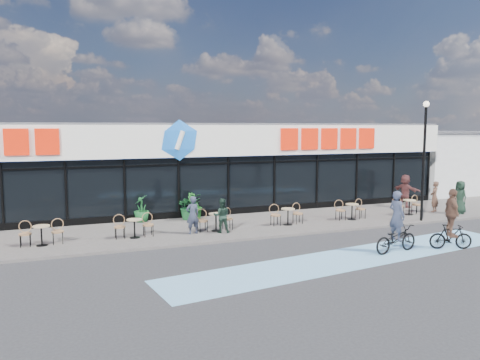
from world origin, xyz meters
The scene contains 22 objects.
ground centered at (0.00, 0.00, 0.00)m, with size 120.00×120.00×0.00m, color #28282B.
sidewalk centered at (0.00, 4.50, 0.05)m, with size 44.00×5.00×0.10m, color #615A56.
bike_lane centered at (4.00, -1.50, 0.01)m, with size 14.00×2.20×0.01m, color #6FAAD1.
building centered at (0.00, 9.93, 2.34)m, with size 30.60×6.57×4.75m.
neighbour_building centered at (20.50, 11.00, 2.06)m, with size 9.20×7.20×4.11m.
lamp_post centered at (10.31, 2.30, 3.33)m, with size 0.28×0.28×5.47m.
bistro_set_2 centered at (-5.94, 3.77, 0.56)m, with size 1.54×0.62×0.90m.
bistro_set_3 centered at (-2.59, 3.77, 0.56)m, with size 1.54×0.62×0.90m.
bistro_set_4 centered at (0.76, 3.77, 0.56)m, with size 1.54×0.62×0.90m.
bistro_set_5 centered at (4.10, 3.77, 0.56)m, with size 1.54×0.62×0.90m.
bistro_set_6 centered at (7.45, 3.77, 0.56)m, with size 1.54×0.62×0.90m.
bistro_set_7 centered at (10.80, 3.77, 0.56)m, with size 1.54×0.62×0.90m.
potted_plant_left centered at (-1.82, 6.70, 0.71)m, with size 0.69×0.69×1.23m, color #165023.
potted_plant_mid centered at (0.64, 6.49, 0.72)m, with size 0.68×0.55×1.24m, color #1A5B1B.
potted_plant_right centered at (0.35, 6.47, 0.72)m, with size 1.11×0.96×1.24m, color #154C23.
patron_left centered at (-0.29, 3.51, 0.87)m, with size 0.56×0.37×1.54m, color #2B3143.
patron_right centered at (0.88, 3.30, 0.80)m, with size 0.69×0.53×1.41m, color black.
pedestrian_a centered at (13.37, 3.03, 0.93)m, with size 0.81×0.53×1.65m, color black.
pedestrian_b centered at (12.11, 5.53, 0.98)m, with size 1.64×0.52×1.77m, color brown.
pedestrian_c centered at (12.50, 3.82, 0.88)m, with size 0.57×0.37×1.57m, color #4E3528.
cyclist_a centered at (7.89, -1.82, 0.95)m, with size 1.57×1.12×2.21m.
cyclist_b centered at (5.72, -1.48, 0.72)m, with size 1.97×0.93×2.20m.
Camera 1 is at (-5.23, -14.51, 4.41)m, focal length 35.00 mm.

